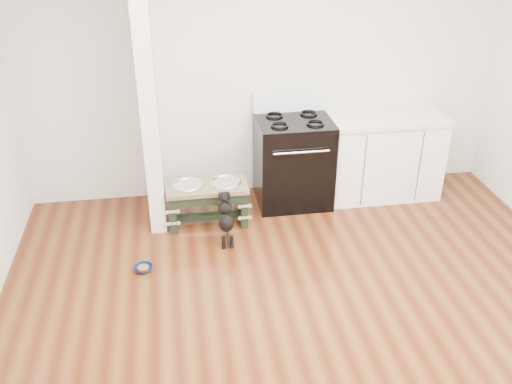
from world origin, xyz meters
The scene contains 8 objects.
ground centered at (0.00, 0.00, 0.00)m, with size 5.00×5.00×0.00m, color #461C0C.
room_shell centered at (0.00, 0.00, 1.62)m, with size 5.00×5.00×5.00m.
partition_wall centered at (-1.18, 2.10, 1.35)m, with size 0.15×0.80×2.70m, color silver.
oven_range centered at (0.25, 2.16, 0.48)m, with size 0.76×0.69×1.14m.
cabinet_run centered at (1.23, 2.18, 0.45)m, with size 1.24×0.64×0.91m.
dog_feeder centered at (-0.68, 1.83, 0.31)m, with size 0.79×0.42×0.45m.
puppy centered at (-0.54, 1.46, 0.27)m, with size 0.14×0.41×0.48m.
floor_bowl centered at (-1.32, 1.09, 0.03)m, with size 0.18×0.18×0.05m.
Camera 1 is at (-0.97, -3.12, 3.01)m, focal length 40.00 mm.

